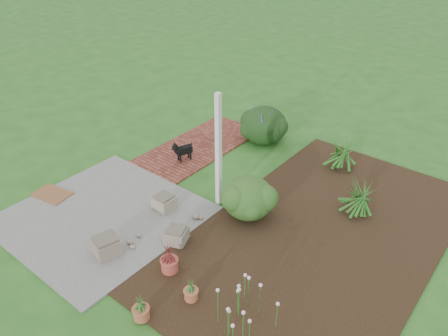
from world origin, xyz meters
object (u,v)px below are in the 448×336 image
Objects in this scene: black_dog at (182,150)px; cream_ceramic_urn at (259,123)px; stone_trough_near at (107,246)px; evergreen_shrub at (248,197)px.

black_dog is 1.40× the size of cream_ceramic_urn.
stone_trough_near is 2.86m from evergreen_shrub.
stone_trough_near is 0.79× the size of black_dog.
black_dog is 2.64m from cream_ceramic_urn.
black_dog is at bearing 110.36° from stone_trough_near.
evergreen_shrub reaches higher than cream_ceramic_urn.
stone_trough_near is 1.10× the size of cream_ceramic_urn.
stone_trough_near is at bearing -82.77° from cream_ceramic_urn.
cream_ceramic_urn is at bearing 99.14° from black_dog.
evergreen_shrub is at bearing 2.99° from black_dog.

